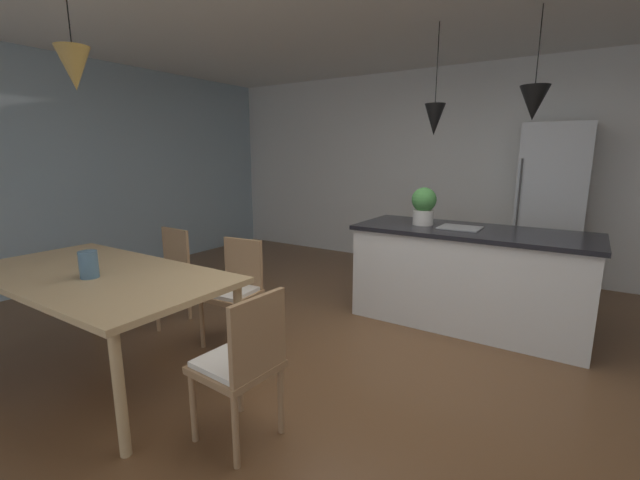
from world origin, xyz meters
TOP-DOWN VIEW (x-y plane):
  - ground_plane at (0.00, 0.00)m, footprint 10.00×8.40m
  - wall_back_kitchen at (0.00, 3.26)m, footprint 10.00×0.12m
  - window_wall_left_glazing at (-4.06, 0.00)m, footprint 0.06×8.40m
  - dining_table at (-1.65, -1.05)m, footprint 2.01×1.03m
  - chair_kitchen_end at (-0.27, -1.05)m, footprint 0.42×0.42m
  - chair_far_right at (-1.20, -0.16)m, footprint 0.44×0.44m
  - chair_far_left at (-2.10, -0.16)m, footprint 0.42×0.42m
  - kitchen_island at (0.34, 1.31)m, footprint 2.06×0.85m
  - refrigerator at (0.84, 2.86)m, footprint 0.69×0.67m
  - pendant_over_table at (-1.69, -1.02)m, footprint 0.21×0.21m
  - pendant_over_island_main at (-0.06, 1.31)m, footprint 0.19×0.19m
  - pendant_over_island_aux at (0.74, 1.31)m, footprint 0.23×0.23m
  - potted_plant_on_island at (-0.12, 1.31)m, footprint 0.23×0.23m
  - vase_on_dining_table at (-1.56, -1.14)m, footprint 0.12×0.12m

SIDE VIEW (x-z plane):
  - ground_plane at x=0.00m, z-range -0.04..0.00m
  - kitchen_island at x=0.34m, z-range 0.01..0.92m
  - chair_kitchen_end at x=-0.27m, z-range 0.04..0.91m
  - chair_far_right at x=-1.20m, z-range 0.04..0.91m
  - chair_far_left at x=-2.10m, z-range 0.04..0.91m
  - dining_table at x=-1.65m, z-range 0.32..1.07m
  - vase_on_dining_table at x=-1.56m, z-range 0.76..0.94m
  - refrigerator at x=0.84m, z-range 0.00..1.90m
  - potted_plant_on_island at x=-0.12m, z-range 0.91..1.27m
  - wall_back_kitchen at x=0.00m, z-range 0.00..2.70m
  - window_wall_left_glazing at x=-4.06m, z-range 0.00..2.70m
  - pendant_over_island_main at x=-0.06m, z-range 1.40..2.36m
  - pendant_over_island_aux at x=0.74m, z-range 1.54..2.40m
  - pendant_over_table at x=-1.69m, z-range 1.75..2.47m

